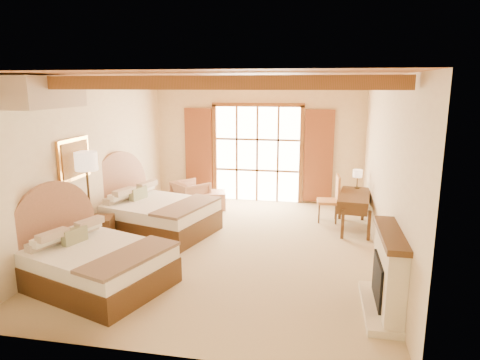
% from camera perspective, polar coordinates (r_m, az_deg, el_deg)
% --- Properties ---
extents(floor, '(7.00, 7.00, 0.00)m').
position_cam_1_polar(floor, '(8.39, -1.29, -8.78)').
color(floor, tan).
rests_on(floor, ground).
extents(wall_back, '(5.50, 0.00, 5.50)m').
position_cam_1_polar(wall_back, '(11.35, 2.37, 5.20)').
color(wall_back, beige).
rests_on(wall_back, ground).
extents(wall_left, '(0.00, 7.00, 7.00)m').
position_cam_1_polar(wall_left, '(8.93, -18.89, 2.52)').
color(wall_left, beige).
rests_on(wall_left, ground).
extents(wall_right, '(0.00, 7.00, 7.00)m').
position_cam_1_polar(wall_right, '(7.85, 18.68, 1.24)').
color(wall_right, beige).
rests_on(wall_right, ground).
extents(ceiling, '(7.00, 7.00, 0.00)m').
position_cam_1_polar(ceiling, '(7.81, -1.40, 13.64)').
color(ceiling, '#B76933').
rests_on(ceiling, ground).
extents(ceiling_beams, '(5.39, 4.60, 0.18)m').
position_cam_1_polar(ceiling_beams, '(7.81, -1.40, 12.76)').
color(ceiling_beams, brown).
rests_on(ceiling_beams, ceiling).
extents(french_doors, '(3.95, 0.08, 2.60)m').
position_cam_1_polar(french_doors, '(11.34, 2.31, 3.40)').
color(french_doors, white).
rests_on(french_doors, ground).
extents(fireplace, '(0.46, 1.40, 1.16)m').
position_cam_1_polar(fireplace, '(6.26, 19.01, -12.11)').
color(fireplace, beige).
rests_on(fireplace, ground).
extents(painting, '(0.06, 0.95, 0.75)m').
position_cam_1_polar(painting, '(8.25, -21.22, 2.62)').
color(painting, gold).
rests_on(painting, wall_left).
extents(canopy_valance, '(0.70, 1.40, 0.45)m').
position_cam_1_polar(canopy_valance, '(6.94, -25.32, 10.55)').
color(canopy_valance, beige).
rests_on(canopy_valance, ceiling).
extents(bed_near, '(2.52, 2.13, 1.35)m').
position_cam_1_polar(bed_near, '(7.10, -19.57, -10.06)').
color(bed_near, '#4B2F19').
rests_on(bed_near, floor).
extents(bed_far, '(2.61, 2.19, 1.44)m').
position_cam_1_polar(bed_far, '(9.23, -11.79, -4.18)').
color(bed_far, '#4B2F19').
rests_on(bed_far, floor).
extents(nightstand, '(0.61, 0.61, 0.59)m').
position_cam_1_polar(nightstand, '(8.67, -18.19, -6.62)').
color(nightstand, '#4B2F19').
rests_on(nightstand, floor).
extents(floor_lamp, '(0.40, 0.40, 1.88)m').
position_cam_1_polar(floor_lamp, '(8.20, -19.79, 1.60)').
color(floor_lamp, '#3D2E19').
rests_on(floor_lamp, floor).
extents(armchair, '(1.09, 1.09, 0.71)m').
position_cam_1_polar(armchair, '(10.79, -6.58, -1.99)').
color(armchair, '#9E6E53').
rests_on(armchair, floor).
extents(ottoman, '(0.72, 0.72, 0.43)m').
position_cam_1_polar(ottoman, '(10.81, -3.55, -2.69)').
color(ottoman, '#A97052').
rests_on(ottoman, floor).
extents(desk, '(0.79, 1.51, 0.78)m').
position_cam_1_polar(desk, '(9.54, 14.92, -3.92)').
color(desk, '#4B2F19').
rests_on(desk, floor).
extents(desk_chair, '(0.51, 0.51, 1.07)m').
position_cam_1_polar(desk_chair, '(9.95, 11.76, -3.58)').
color(desk_chair, '#AF7747').
rests_on(desk_chair, floor).
extents(desk_lamp, '(0.21, 0.21, 0.42)m').
position_cam_1_polar(desk_lamp, '(9.95, 15.42, 0.75)').
color(desk_lamp, '#3D2E19').
rests_on(desk_lamp, desk).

